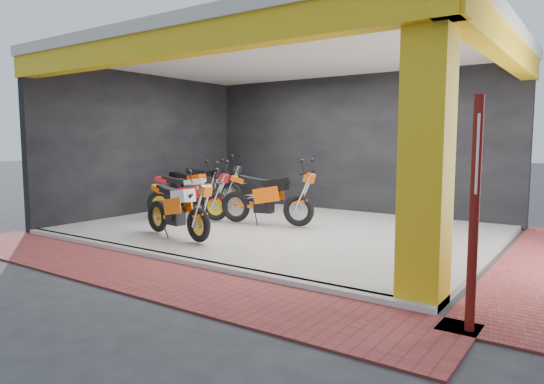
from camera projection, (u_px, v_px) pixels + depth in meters
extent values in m
plane|color=#2D2D30|center=(219.00, 250.00, 8.33)|extent=(80.00, 80.00, 0.00)
cube|color=white|center=(283.00, 230.00, 9.95)|extent=(8.00, 6.00, 0.10)
cube|color=beige|center=(283.00, 53.00, 9.58)|extent=(8.40, 6.40, 0.20)
cube|color=black|center=(350.00, 146.00, 12.30)|extent=(8.20, 0.20, 3.50)
cube|color=black|center=(146.00, 146.00, 12.10)|extent=(0.20, 6.20, 3.50)
cube|color=gold|center=(427.00, 152.00, 5.40)|extent=(0.50, 0.50, 3.50)
cube|color=gold|center=(171.00, 44.00, 7.16)|extent=(8.40, 0.30, 0.40)
cube|color=gold|center=(503.00, 46.00, 7.34)|extent=(0.30, 6.40, 0.40)
cube|color=white|center=(175.00, 259.00, 7.49)|extent=(8.00, 0.20, 0.10)
cube|color=#943730|center=(135.00, 273.00, 6.86)|extent=(9.00, 1.40, 0.03)
cylinder|color=#60120E|center=(474.00, 217.00, 4.62)|extent=(0.09, 0.09, 2.31)
cube|color=white|center=(477.00, 154.00, 4.55)|extent=(0.10, 0.32, 0.74)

